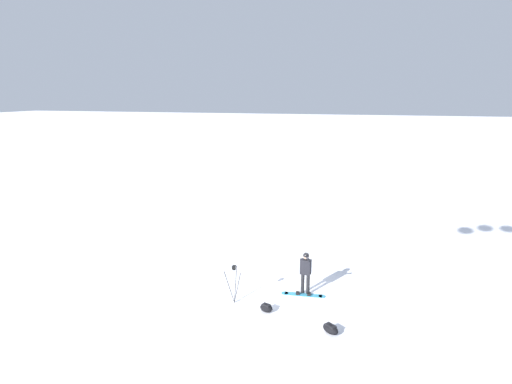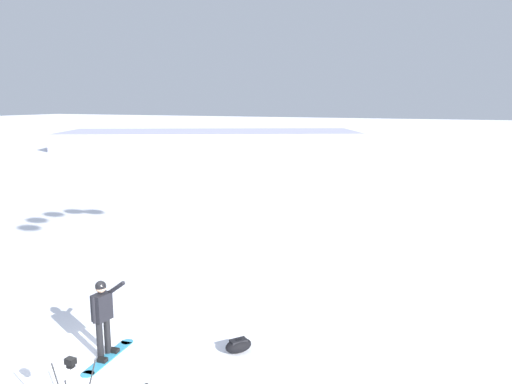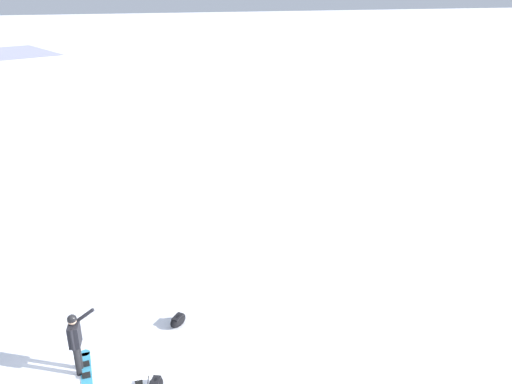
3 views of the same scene
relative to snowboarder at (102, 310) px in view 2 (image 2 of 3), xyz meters
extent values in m
plane|color=white|center=(-0.59, -0.22, -1.06)|extent=(300.00, 300.00, 0.00)
cylinder|color=black|center=(0.11, 0.00, -0.64)|extent=(0.14, 0.14, 0.84)
cylinder|color=black|center=(-0.11, 0.02, -0.64)|extent=(0.14, 0.14, 0.84)
cube|color=black|center=(0.00, 0.01, 0.08)|extent=(0.43, 0.30, 0.59)
sphere|color=tan|center=(0.00, 0.01, 0.52)|extent=(0.23, 0.23, 0.23)
sphere|color=black|center=(0.00, 0.01, 0.55)|extent=(0.24, 0.24, 0.24)
cylinder|color=black|center=(0.15, -0.26, 0.49)|extent=(0.15, 0.54, 0.41)
cylinder|color=black|center=(-0.20, 0.05, 0.08)|extent=(0.09, 0.09, 0.59)
cube|color=teal|center=(-0.04, -0.14, -1.05)|extent=(1.49, 0.41, 0.02)
cylinder|color=teal|center=(0.69, -0.07, -1.05)|extent=(0.28, 0.28, 0.02)
cylinder|color=teal|center=(-0.77, -0.20, -1.05)|extent=(0.28, 0.28, 0.02)
cube|color=black|center=(0.18, -0.12, -1.00)|extent=(0.16, 0.21, 0.08)
cube|color=black|center=(-0.26, -0.16, -1.00)|extent=(0.16, 0.21, 0.08)
cube|color=black|center=(-2.46, -1.48, 0.31)|extent=(0.10, 0.10, 0.06)
cube|color=black|center=(-2.46, -1.48, 0.39)|extent=(0.12, 0.16, 0.10)
ellipsoid|color=black|center=(1.30, -2.64, -0.90)|extent=(0.70, 0.65, 0.31)
cube|color=black|center=(1.30, -2.64, -0.79)|extent=(0.42, 0.39, 0.08)
cube|color=#A5A6C0|center=(44.85, 21.76, -0.10)|extent=(25.32, 35.99, 1.91)
camera|label=1|loc=(2.49, -15.73, 6.73)|focal=30.23mm
camera|label=2|loc=(-8.03, -7.13, 4.49)|focal=35.15mm
camera|label=3|loc=(-11.32, -1.76, 8.27)|focal=36.40mm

